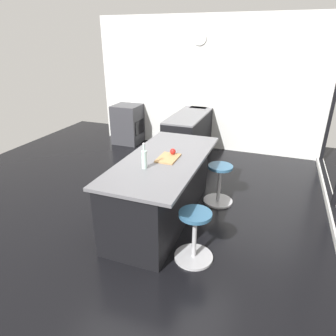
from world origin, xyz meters
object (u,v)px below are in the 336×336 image
(oven_range, at_px, (128,124))
(apple_red, at_px, (173,151))
(kitchen_island, at_px, (161,188))
(cutting_board, at_px, (168,158))
(stool_by_window, at_px, (219,185))
(water_bottle, at_px, (144,159))
(stool_middle, at_px, (194,237))

(oven_range, height_order, apple_red, apple_red)
(kitchen_island, relative_size, apple_red, 27.92)
(oven_range, bearing_deg, cutting_board, 36.51)
(stool_by_window, relative_size, cutting_board, 1.67)
(oven_range, xyz_separation_m, apple_red, (2.62, 2.05, 0.50))
(apple_red, bearing_deg, cutting_board, -8.31)
(kitchen_island, bearing_deg, stool_by_window, 135.66)
(kitchen_island, relative_size, water_bottle, 6.84)
(stool_by_window, distance_m, apple_red, 1.02)
(oven_range, distance_m, apple_red, 3.36)
(stool_by_window, height_order, water_bottle, water_bottle)
(kitchen_island, xyz_separation_m, apple_red, (-0.12, 0.12, 0.50))
(oven_range, xyz_separation_m, cutting_board, (2.74, 2.03, 0.45))
(stool_by_window, bearing_deg, apple_red, -44.00)
(water_bottle, bearing_deg, cutting_board, 157.64)
(stool_by_window, xyz_separation_m, apple_red, (0.56, -0.54, 0.66))
(kitchen_island, bearing_deg, oven_range, -144.79)
(oven_range, height_order, stool_by_window, oven_range)
(stool_middle, bearing_deg, kitchen_island, -135.66)
(stool_middle, xyz_separation_m, water_bottle, (-0.29, -0.71, 0.73))
(oven_range, xyz_separation_m, water_bottle, (3.12, 1.87, 0.57))
(kitchen_island, bearing_deg, stool_middle, 44.34)
(stool_middle, distance_m, apple_red, 1.17)
(cutting_board, bearing_deg, water_bottle, -22.36)
(apple_red, bearing_deg, stool_middle, 34.24)
(kitchen_island, height_order, stool_middle, kitchen_island)
(stool_by_window, bearing_deg, water_bottle, -33.85)
(kitchen_island, xyz_separation_m, cutting_board, (0.01, 0.10, 0.45))
(kitchen_island, bearing_deg, cutting_board, 84.58)
(oven_range, xyz_separation_m, stool_middle, (3.41, 2.59, -0.16))
(oven_range, distance_m, kitchen_island, 3.34)
(oven_range, relative_size, cutting_board, 2.48)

